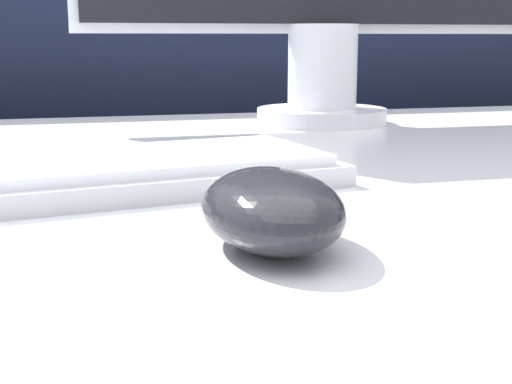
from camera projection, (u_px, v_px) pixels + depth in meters
partition_panel at (158, 259)px, 1.22m from camera, size 5.00×0.03×1.02m
computer_mouse_near at (272, 209)px, 0.38m from camera, size 0.07×0.11×0.04m
keyboard at (66, 177)px, 0.52m from camera, size 0.42×0.21×0.02m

